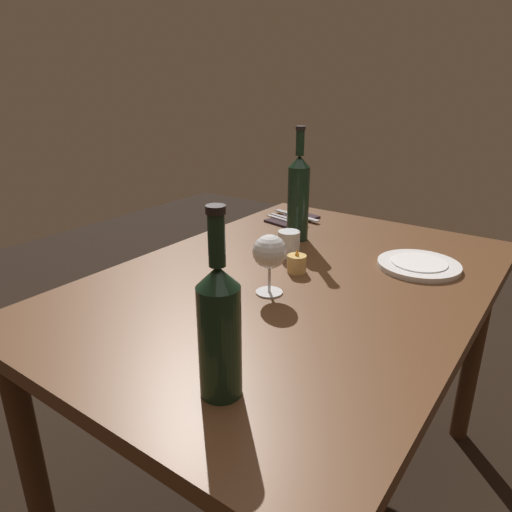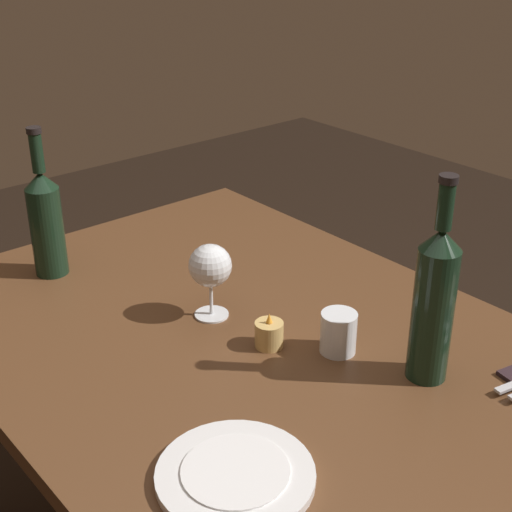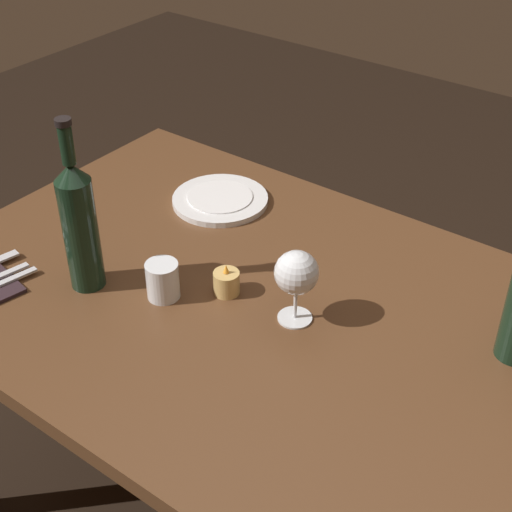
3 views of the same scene
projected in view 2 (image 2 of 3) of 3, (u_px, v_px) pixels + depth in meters
dining_table at (251, 381)px, 1.39m from camera, size 1.30×0.90×0.74m
wine_glass_left at (211, 267)px, 1.38m from camera, size 0.08×0.08×0.15m
wine_bottle at (46, 220)px, 1.54m from camera, size 0.07×0.07×0.32m
wine_bottle_second at (434, 301)px, 1.19m from camera, size 0.07×0.07×0.36m
water_tumbler at (338, 334)px, 1.30m from camera, size 0.06×0.06×0.08m
votive_candle at (269, 335)px, 1.32m from camera, size 0.05×0.05×0.07m
dinner_plate at (235, 475)px, 1.02m from camera, size 0.22×0.22×0.02m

